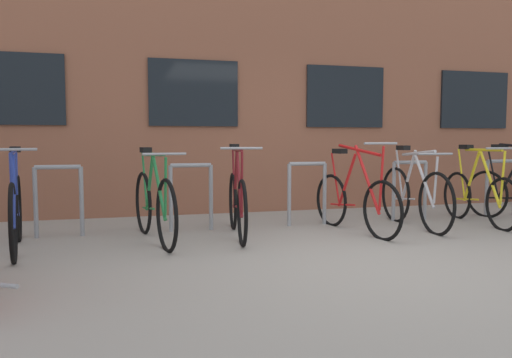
# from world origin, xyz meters

# --- Properties ---
(ground_plane) EXTENTS (42.00, 42.00, 0.00)m
(ground_plane) POSITION_xyz_m (0.00, 0.00, 0.00)
(ground_plane) COLOR #9E998E
(storefront_building) EXTENTS (28.00, 7.68, 6.63)m
(storefront_building) POSITION_xyz_m (0.00, 7.02, 3.32)
(storefront_building) COLOR brown
(storefront_building) RESTS_ON ground
(bike_rack) EXTENTS (6.54, 0.05, 0.82)m
(bike_rack) POSITION_xyz_m (0.07, 1.90, 0.49)
(bike_rack) COLOR gray
(bike_rack) RESTS_ON ground
(bicycle_silver) EXTENTS (0.44, 1.74, 1.05)m
(bicycle_silver) POSITION_xyz_m (1.31, 1.40, 0.40)
(bicycle_silver) COLOR black
(bicycle_silver) RESTS_ON ground
(bicycle_yellow) EXTENTS (0.44, 1.67, 1.06)m
(bicycle_yellow) POSITION_xyz_m (2.29, 1.42, 0.38)
(bicycle_yellow) COLOR black
(bicycle_yellow) RESTS_ON ground
(bicycle_maroon) EXTENTS (0.44, 1.71, 1.07)m
(bicycle_maroon) POSITION_xyz_m (-0.97, 1.42, 0.39)
(bicycle_maroon) COLOR black
(bicycle_maroon) RESTS_ON ground
(bicycle_red) EXTENTS (0.45, 1.69, 1.09)m
(bicycle_red) POSITION_xyz_m (0.45, 1.31, 0.38)
(bicycle_red) COLOR black
(bicycle_red) RESTS_ON ground
(bicycle_green) EXTENTS (0.47, 1.79, 1.04)m
(bicycle_green) POSITION_xyz_m (-1.91, 1.38, 0.40)
(bicycle_green) COLOR black
(bicycle_green) RESTS_ON ground
(bicycle_blue) EXTENTS (0.44, 1.79, 1.05)m
(bicycle_blue) POSITION_xyz_m (-3.27, 1.29, 0.40)
(bicycle_blue) COLOR black
(bicycle_blue) RESTS_ON ground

